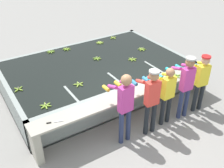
# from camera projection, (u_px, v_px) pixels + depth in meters

# --- Properties ---
(ground_plane) EXTENTS (80.00, 80.00, 0.00)m
(ground_plane) POSITION_uv_depth(u_px,v_px,m) (137.00, 124.00, 6.61)
(ground_plane) COLOR gray
(ground_plane) RESTS_ON ground
(wash_tank) EXTENTS (5.14, 3.30, 0.85)m
(wash_tank) POSITION_uv_depth(u_px,v_px,m) (95.00, 75.00, 7.89)
(wash_tank) COLOR gray
(wash_tank) RESTS_ON ground
(work_ledge) EXTENTS (5.14, 0.45, 0.85)m
(work_ledge) POSITION_uv_depth(u_px,v_px,m) (132.00, 100.00, 6.44)
(work_ledge) COLOR #A8A393
(work_ledge) RESTS_ON ground
(worker_0) EXTENTS (0.43, 0.73, 1.76)m
(worker_0) POSITION_uv_depth(u_px,v_px,m) (125.00, 103.00, 5.58)
(worker_0) COLOR navy
(worker_0) RESTS_ON ground
(worker_1) EXTENTS (0.44, 0.73, 1.69)m
(worker_1) POSITION_uv_depth(u_px,v_px,m) (151.00, 96.00, 5.85)
(worker_1) COLOR #1E2328
(worker_1) RESTS_ON ground
(worker_2) EXTENTS (0.40, 0.71, 1.56)m
(worker_2) POSITION_uv_depth(u_px,v_px,m) (167.00, 91.00, 6.21)
(worker_2) COLOR #1E2328
(worker_2) RESTS_ON ground
(worker_3) EXTENTS (0.43, 0.73, 1.70)m
(worker_3) POSITION_uv_depth(u_px,v_px,m) (186.00, 82.00, 6.36)
(worker_3) COLOR navy
(worker_3) RESTS_ON ground
(worker_4) EXTENTS (0.47, 0.73, 1.60)m
(worker_4) POSITION_uv_depth(u_px,v_px,m) (201.00, 78.00, 6.65)
(worker_4) COLOR #1E2328
(worker_4) RESTS_ON ground
(banana_bunch_floating_0) EXTENTS (0.27, 0.28, 0.08)m
(banana_bunch_floating_0) POSITION_uv_depth(u_px,v_px,m) (142.00, 49.00, 8.45)
(banana_bunch_floating_0) COLOR #8CB738
(banana_bunch_floating_0) RESTS_ON wash_tank
(banana_bunch_floating_1) EXTENTS (0.28, 0.28, 0.08)m
(banana_bunch_floating_1) POSITION_uv_depth(u_px,v_px,m) (67.00, 49.00, 8.46)
(banana_bunch_floating_1) COLOR #7FAD33
(banana_bunch_floating_1) RESTS_ON wash_tank
(banana_bunch_floating_2) EXTENTS (0.27, 0.27, 0.08)m
(banana_bunch_floating_2) POSITION_uv_depth(u_px,v_px,m) (79.00, 84.00, 6.60)
(banana_bunch_floating_2) COLOR #93BC3D
(banana_bunch_floating_2) RESTS_ON wash_tank
(banana_bunch_floating_3) EXTENTS (0.28, 0.28, 0.08)m
(banana_bunch_floating_3) POSITION_uv_depth(u_px,v_px,m) (132.00, 59.00, 7.82)
(banana_bunch_floating_3) COLOR #8CB738
(banana_bunch_floating_3) RESTS_ON wash_tank
(banana_bunch_floating_4) EXTENTS (0.27, 0.28, 0.08)m
(banana_bunch_floating_4) POSITION_uv_depth(u_px,v_px,m) (46.00, 106.00, 5.83)
(banana_bunch_floating_4) COLOR #8CB738
(banana_bunch_floating_4) RESTS_ON wash_tank
(banana_bunch_floating_5) EXTENTS (0.28, 0.27, 0.08)m
(banana_bunch_floating_5) POSITION_uv_depth(u_px,v_px,m) (100.00, 43.00, 8.92)
(banana_bunch_floating_5) COLOR #9EC642
(banana_bunch_floating_5) RESTS_ON wash_tank
(banana_bunch_floating_6) EXTENTS (0.28, 0.28, 0.08)m
(banana_bunch_floating_6) POSITION_uv_depth(u_px,v_px,m) (113.00, 38.00, 9.30)
(banana_bunch_floating_6) COLOR #9EC642
(banana_bunch_floating_6) RESTS_ON wash_tank
(banana_bunch_floating_7) EXTENTS (0.25, 0.25, 0.08)m
(banana_bunch_floating_7) POSITION_uv_depth(u_px,v_px,m) (19.00, 89.00, 6.41)
(banana_bunch_floating_7) COLOR #8CB738
(banana_bunch_floating_7) RESTS_ON wash_tank
(banana_bunch_floating_8) EXTENTS (0.28, 0.28, 0.08)m
(banana_bunch_floating_8) POSITION_uv_depth(u_px,v_px,m) (97.00, 58.00, 7.87)
(banana_bunch_floating_8) COLOR #75A333
(banana_bunch_floating_8) RESTS_ON wash_tank
(banana_bunch_floating_9) EXTENTS (0.28, 0.28, 0.08)m
(banana_bunch_floating_9) POSITION_uv_depth(u_px,v_px,m) (51.00, 52.00, 8.28)
(banana_bunch_floating_9) COLOR #75A333
(banana_bunch_floating_9) RESTS_ON wash_tank
(banana_bunch_ledge_0) EXTENTS (0.28, 0.27, 0.08)m
(banana_bunch_ledge_0) POSITION_uv_depth(u_px,v_px,m) (163.00, 82.00, 6.68)
(banana_bunch_ledge_0) COLOR #8CB738
(banana_bunch_ledge_0) RESTS_ON work_ledge
(banana_bunch_ledge_1) EXTENTS (0.23, 0.23, 0.08)m
(banana_bunch_ledge_1) POSITION_uv_depth(u_px,v_px,m) (190.00, 71.00, 7.17)
(banana_bunch_ledge_1) COLOR #8CB738
(banana_bunch_ledge_1) RESTS_ON work_ledge
(banana_bunch_ledge_2) EXTENTS (0.28, 0.27, 0.08)m
(banana_bunch_ledge_2) POSITION_uv_depth(u_px,v_px,m) (176.00, 76.00, 6.96)
(banana_bunch_ledge_2) COLOR #7FAD33
(banana_bunch_ledge_2) RESTS_ON work_ledge
(knife_0) EXTENTS (0.34, 0.13, 0.02)m
(knife_0) POSITION_uv_depth(u_px,v_px,m) (52.00, 122.00, 5.35)
(knife_0) COLOR silver
(knife_0) RESTS_ON work_ledge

